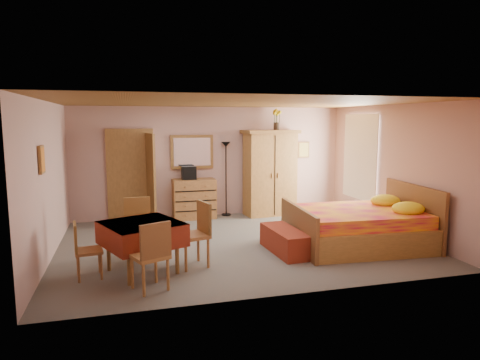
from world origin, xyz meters
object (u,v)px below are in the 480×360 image
object	(u,v)px
stereo	(189,173)
dining_table	(142,247)
sunflower_vase	(277,119)
wall_mirror	(192,152)
wardrobe	(270,173)
bed	(357,216)
chair_west	(89,250)
bench	(285,241)
chair_south	(149,255)
chest_of_drawers	(194,199)
floor_lamp	(226,179)
chair_east	(192,235)
chair_north	(139,228)

from	to	relation	value
stereo	dining_table	bearing A→B (deg)	-109.77
stereo	sunflower_vase	distance (m)	2.44
wall_mirror	wardrobe	bearing A→B (deg)	-10.03
bed	chair_west	bearing A→B (deg)	-170.55
chair_west	bench	bearing A→B (deg)	89.42
bed	chair_south	size ratio (longest dim) A/B	2.47
chest_of_drawers	bed	bearing A→B (deg)	-50.20
wardrobe	chair_west	xyz separation A→B (m)	(-3.93, -3.34, -0.61)
wardrobe	bed	bearing A→B (deg)	-81.51
floor_lamp	chair_east	xyz separation A→B (m)	(-1.36, -3.44, -0.38)
wardrobe	chair_east	xyz separation A→B (m)	(-2.40, -3.24, -0.52)
stereo	bed	world-z (taller)	stereo
bed	chair_south	world-z (taller)	bed
dining_table	chair_south	world-z (taller)	chair_south
floor_lamp	sunflower_vase	distance (m)	1.87
bed	chair_south	xyz separation A→B (m)	(-3.79, -1.12, -0.07)
chest_of_drawers	chair_north	world-z (taller)	chair_north
stereo	chest_of_drawers	bearing A→B (deg)	5.14
stereo	chair_north	size ratio (longest dim) A/B	0.33
stereo	chair_south	bearing A→B (deg)	-105.64
chair_west	dining_table	bearing A→B (deg)	85.24
bed	chair_east	xyz separation A→B (m)	(-3.09, -0.34, -0.04)
chest_of_drawers	wall_mirror	distance (m)	1.11
wall_mirror	chair_south	distance (m)	4.61
sunflower_vase	chair_north	size ratio (longest dim) A/B	0.50
stereo	chair_west	size ratio (longest dim) A/B	0.40
bench	dining_table	world-z (taller)	dining_table
dining_table	bench	bearing A→B (deg)	8.44
chest_of_drawers	bench	xyz separation A→B (m)	(1.10, -3.02, -0.26)
floor_lamp	dining_table	distance (m)	4.13
chest_of_drawers	stereo	world-z (taller)	stereo
chest_of_drawers	bed	size ratio (longest dim) A/B	0.41
dining_table	chair_south	distance (m)	0.73
bench	chair_west	size ratio (longest dim) A/B	1.48
chair_south	chair_west	size ratio (longest dim) A/B	1.16
chest_of_drawers	sunflower_vase	size ratio (longest dim) A/B	1.98
floor_lamp	wardrobe	distance (m)	1.07
chair_north	chair_east	size ratio (longest dim) A/B	0.97
chair_east	floor_lamp	bearing A→B (deg)	-36.20
bench	floor_lamp	bearing A→B (deg)	95.56
stereo	chair_east	world-z (taller)	stereo
wall_mirror	chair_south	size ratio (longest dim) A/B	1.05
chair_north	chest_of_drawers	bearing A→B (deg)	-120.59
chest_of_drawers	stereo	size ratio (longest dim) A/B	3.00
bed	dining_table	bearing A→B (deg)	-170.05
bench	chair_south	world-z (taller)	chair_south
stereo	bench	world-z (taller)	stereo
floor_lamp	bed	xyz separation A→B (m)	(1.73, -3.09, -0.34)
chair_south	wardrobe	bearing A→B (deg)	29.40
wardrobe	stereo	bearing A→B (deg)	172.97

